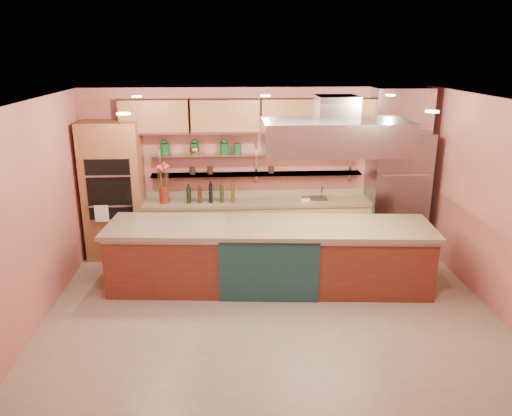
{
  "coord_description": "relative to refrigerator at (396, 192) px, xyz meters",
  "views": [
    {
      "loc": [
        -0.57,
        -5.97,
        3.38
      ],
      "look_at": [
        -0.15,
        1.0,
        1.17
      ],
      "focal_mm": 35.0,
      "sensor_mm": 36.0,
      "label": 1
    }
  ],
  "objects": [
    {
      "name": "oil_bottle_cluster",
      "position": [
        -3.19,
        0.01,
        0.02
      ],
      "size": [
        0.9,
        0.45,
        0.28
      ],
      "primitive_type": "cube",
      "rotation": [
        0.0,
        0.0,
        -0.24
      ],
      "color": "black",
      "rests_on": "back_counter"
    },
    {
      "name": "oven_stack",
      "position": [
        -4.8,
        0.04,
        0.1
      ],
      "size": [
        0.95,
        0.64,
        2.3
      ],
      "primitive_type": "cube",
      "color": "#965B36",
      "rests_on": "floor"
    },
    {
      "name": "copper_kettle",
      "position": [
        -3.46,
        0.23,
        0.73
      ],
      "size": [
        0.2,
        0.2,
        0.14
      ],
      "primitive_type": "ellipsoid",
      "rotation": [
        0.0,
        0.0,
        -0.18
      ],
      "color": "#CB602E",
      "rests_on": "wall_shelf_upper"
    },
    {
      "name": "green_canister",
      "position": [
        -2.73,
        0.23,
        0.75
      ],
      "size": [
        0.18,
        0.18,
        0.17
      ],
      "primitive_type": "cylinder",
      "rotation": [
        0.0,
        0.0,
        -0.4
      ],
      "color": "#0E441A",
      "rests_on": "wall_shelf_upper"
    },
    {
      "name": "wall_shelf_lower",
      "position": [
        -2.4,
        0.23,
        0.3
      ],
      "size": [
        3.6,
        0.26,
        0.03
      ],
      "primitive_type": "cube",
      "color": "#ABADB2",
      "rests_on": "wall_back"
    },
    {
      "name": "ceiling_downlights",
      "position": [
        -2.35,
        -1.94,
        1.72
      ],
      "size": [
        4.0,
        2.8,
        0.02
      ],
      "primitive_type": "cube",
      "color": "#FFE5A5",
      "rests_on": "ceiling"
    },
    {
      "name": "back_counter",
      "position": [
        -2.4,
        0.06,
        -0.58
      ],
      "size": [
        3.84,
        0.64,
        0.93
      ],
      "primitive_type": "cube",
      "color": "tan",
      "rests_on": "floor"
    },
    {
      "name": "wall_right",
      "position": [
        0.65,
        -2.14,
        0.35
      ],
      "size": [
        0.04,
        5.0,
        2.8
      ],
      "primitive_type": "cube",
      "color": "#C0655B",
      "rests_on": "floor"
    },
    {
      "name": "wall_front",
      "position": [
        -2.35,
        -4.64,
        0.35
      ],
      "size": [
        6.0,
        0.04,
        2.8
      ],
      "primitive_type": "cube",
      "color": "#C0655B",
      "rests_on": "floor"
    },
    {
      "name": "ceiling",
      "position": [
        -2.35,
        -2.14,
        1.75
      ],
      "size": [
        6.0,
        5.0,
        0.02
      ],
      "primitive_type": "cube",
      "color": "black",
      "rests_on": "wall_back"
    },
    {
      "name": "bar_faucet",
      "position": [
        -1.28,
        0.11,
        -0.01
      ],
      "size": [
        0.03,
        0.03,
        0.22
      ],
      "primitive_type": "cylinder",
      "rotation": [
        0.0,
        0.0,
        0.1
      ],
      "color": "silver",
      "rests_on": "back_counter"
    },
    {
      "name": "island",
      "position": [
        -2.31,
        -1.32,
        -0.57
      ],
      "size": [
        4.7,
        1.38,
        0.97
      ],
      "primitive_type": "cube",
      "rotation": [
        0.0,
        0.0,
        -0.08
      ],
      "color": "maroon",
      "rests_on": "floor"
    },
    {
      "name": "wall_left",
      "position": [
        -5.35,
        -2.14,
        0.35
      ],
      "size": [
        0.04,
        5.0,
        2.8
      ],
      "primitive_type": "cube",
      "color": "#C0655B",
      "rests_on": "floor"
    },
    {
      "name": "refrigerator",
      "position": [
        0.0,
        0.0,
        0.0
      ],
      "size": [
        0.95,
        0.72,
        2.1
      ],
      "primitive_type": "cube",
      "color": "gray",
      "rests_on": "floor"
    },
    {
      "name": "kitchen_scale",
      "position": [
        -1.58,
        0.01,
        -0.08
      ],
      "size": [
        0.15,
        0.11,
        0.08
      ],
      "primitive_type": "cube",
      "rotation": [
        0.0,
        0.0,
        -0.02
      ],
      "color": "white",
      "rests_on": "back_counter"
    },
    {
      "name": "wall_back",
      "position": [
        -2.35,
        0.36,
        0.35
      ],
      "size": [
        6.0,
        0.04,
        2.8
      ],
      "primitive_type": "cube",
      "color": "#C0655B",
      "rests_on": "floor"
    },
    {
      "name": "floor",
      "position": [
        -2.35,
        -2.14,
        -1.06
      ],
      "size": [
        6.0,
        5.0,
        0.02
      ],
      "primitive_type": "cube",
      "color": "gray",
      "rests_on": "ground"
    },
    {
      "name": "upper_cabinets",
      "position": [
        -2.35,
        0.18,
        1.3
      ],
      "size": [
        4.6,
        0.36,
        0.55
      ],
      "primitive_type": "cube",
      "color": "#965B36",
      "rests_on": "wall_back"
    },
    {
      "name": "flower_vase",
      "position": [
        -3.97,
        0.01,
        0.02
      ],
      "size": [
        0.18,
        0.18,
        0.28
      ],
      "primitive_type": "cylinder",
      "rotation": [
        0.0,
        0.0,
        0.14
      ],
      "color": "maroon",
      "rests_on": "back_counter"
    },
    {
      "name": "wall_shelf_upper",
      "position": [
        -2.4,
        0.23,
        0.65
      ],
      "size": [
        3.6,
        0.26,
        0.03
      ],
      "primitive_type": "cube",
      "color": "#ABADB2",
      "rests_on": "wall_back"
    },
    {
      "name": "range_hood",
      "position": [
        -1.41,
        -1.32,
        1.2
      ],
      "size": [
        2.0,
        1.0,
        0.45
      ],
      "primitive_type": "cube",
      "color": "#ABADB2",
      "rests_on": "ceiling"
    }
  ]
}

